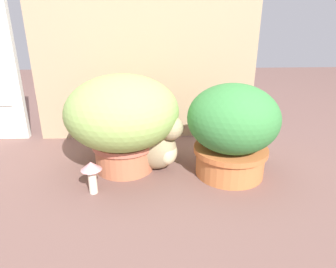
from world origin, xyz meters
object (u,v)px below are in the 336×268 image
Objects in this scene: grass_planter at (123,117)px; mushroom_ornament_pink at (92,171)px; cat at (155,144)px; leafy_planter at (232,128)px.

mushroom_ornament_pink is (-0.11, -0.22, -0.16)m from grass_planter.
grass_planter is at bearing 62.27° from mushroom_ornament_pink.
cat reaches higher than mushroom_ornament_pink.
cat is at bearing -3.05° from grass_planter.
mushroom_ornament_pink is (-0.26, -0.21, -0.02)m from cat.
leafy_planter reaches higher than cat.
grass_planter is at bearing 170.61° from leafy_planter.
grass_planter is 1.22× the size of leafy_planter.
leafy_planter is 0.63m from mushroom_ornament_pink.
cat is 0.33m from mushroom_ornament_pink.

